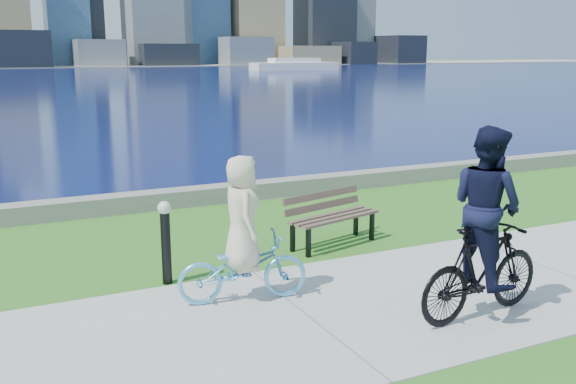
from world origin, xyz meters
name	(u,v)px	position (x,y,z in m)	size (l,w,h in m)	color
ground	(549,270)	(0.00, 0.00, 0.00)	(320.00, 320.00, 0.00)	#28651A
concrete_path	(549,269)	(0.00, 0.00, 0.01)	(80.00, 3.50, 0.02)	#A6A7A1
seawall	(338,182)	(0.00, 6.20, 0.17)	(90.00, 0.50, 0.35)	slate
bay_water	(47,78)	(0.00, 72.00, 0.00)	(320.00, 131.00, 0.01)	#0B1448
far_shore	(17,66)	(0.00, 130.00, 0.06)	(320.00, 30.00, 0.12)	gray
ferry_far	(294,65)	(38.14, 85.88, 0.78)	(13.89, 3.97, 1.88)	white
park_bench	(330,214)	(-2.30, 2.51, 0.53)	(1.76, 0.98, 0.86)	black
bollard_lamp	(166,237)	(-5.22, 1.89, 0.67)	(0.19, 0.19, 1.17)	black
cyclist_woman	(242,248)	(-4.52, 0.81, 0.72)	(0.88, 1.75, 1.88)	#62BAEE
cyclist_man	(484,239)	(-2.14, -0.89, 0.99)	(0.79, 1.95, 2.31)	black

